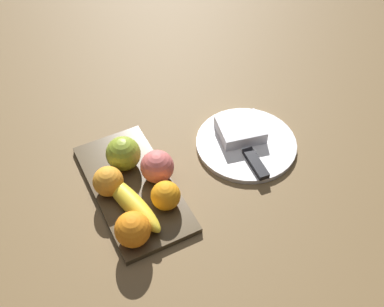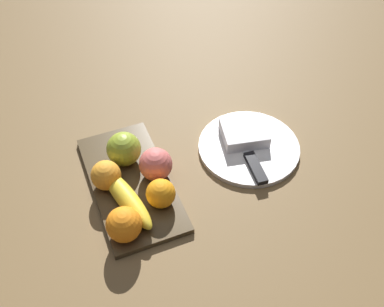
% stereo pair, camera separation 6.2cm
% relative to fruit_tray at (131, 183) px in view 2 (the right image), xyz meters
% --- Properties ---
extents(ground_plane, '(2.40, 2.40, 0.00)m').
position_rel_fruit_tray_xyz_m(ground_plane, '(-0.03, -0.03, -0.01)').
color(ground_plane, brown).
extents(fruit_tray, '(0.33, 0.16, 0.01)m').
position_rel_fruit_tray_xyz_m(fruit_tray, '(0.00, 0.00, 0.00)').
color(fruit_tray, '#4A3A23').
rests_on(fruit_tray, ground_plane).
extents(apple, '(0.08, 0.08, 0.08)m').
position_rel_fruit_tray_xyz_m(apple, '(0.06, -0.01, 0.05)').
color(apple, olive).
rests_on(apple, fruit_tray).
extents(banana, '(0.19, 0.09, 0.04)m').
position_rel_fruit_tray_xyz_m(banana, '(-0.06, 0.02, 0.03)').
color(banana, yellow).
rests_on(banana, fruit_tray).
extents(orange_near_apple, '(0.06, 0.06, 0.06)m').
position_rel_fruit_tray_xyz_m(orange_near_apple, '(-0.08, -0.04, 0.04)').
color(orange_near_apple, orange).
rests_on(orange_near_apple, fruit_tray).
extents(orange_near_banana, '(0.07, 0.07, 0.07)m').
position_rel_fruit_tray_xyz_m(orange_near_banana, '(-0.13, 0.05, 0.04)').
color(orange_near_banana, orange).
rests_on(orange_near_banana, fruit_tray).
extents(orange_center, '(0.06, 0.06, 0.06)m').
position_rel_fruit_tray_xyz_m(orange_center, '(0.01, 0.05, 0.04)').
color(orange_center, orange).
rests_on(orange_center, fruit_tray).
extents(peach, '(0.07, 0.07, 0.07)m').
position_rel_fruit_tray_xyz_m(peach, '(-0.00, -0.06, 0.04)').
color(peach, '#DB6660').
rests_on(peach, fruit_tray).
extents(dinner_plate, '(0.24, 0.24, 0.01)m').
position_rel_fruit_tray_xyz_m(dinner_plate, '(-0.00, -0.29, -0.00)').
color(dinner_plate, white).
rests_on(dinner_plate, ground_plane).
extents(folded_napkin, '(0.11, 0.12, 0.03)m').
position_rel_fruit_tray_xyz_m(folded_napkin, '(0.03, -0.29, 0.02)').
color(folded_napkin, white).
rests_on(folded_napkin, dinner_plate).
extents(knife, '(0.18, 0.04, 0.01)m').
position_rel_fruit_tray_xyz_m(knife, '(-0.06, -0.27, 0.01)').
color(knife, silver).
rests_on(knife, dinner_plate).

